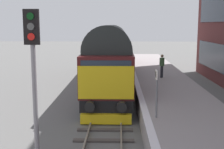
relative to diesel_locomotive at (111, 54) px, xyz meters
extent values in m
plane|color=#5C5B5A|center=(0.00, -6.68, -2.49)|extent=(140.00, 140.00, 0.00)
cube|color=gray|center=(-0.72, -6.68, -2.41)|extent=(0.07, 60.00, 0.15)
cube|color=gray|center=(0.72, -6.68, -2.41)|extent=(0.07, 60.00, 0.15)
cube|color=#47403C|center=(0.00, -11.78, -2.44)|extent=(2.50, 0.26, 0.09)
cube|color=#47403C|center=(0.00, -10.51, -2.44)|extent=(2.50, 0.26, 0.09)
cube|color=#47403C|center=(0.00, -9.23, -2.44)|extent=(2.50, 0.26, 0.09)
cube|color=#47403C|center=(0.00, -7.95, -2.44)|extent=(2.50, 0.26, 0.09)
cube|color=#47403C|center=(0.00, -6.68, -2.44)|extent=(2.50, 0.26, 0.09)
cube|color=#47403C|center=(0.00, -5.40, -2.44)|extent=(2.50, 0.26, 0.09)
cube|color=#47403C|center=(0.00, -4.12, -2.44)|extent=(2.50, 0.26, 0.09)
cube|color=#47403C|center=(0.00, -2.85, -2.44)|extent=(2.50, 0.26, 0.09)
cube|color=#47403C|center=(0.00, -1.57, -2.44)|extent=(2.50, 0.26, 0.09)
cube|color=#47403C|center=(0.00, -0.30, -2.44)|extent=(2.50, 0.26, 0.09)
cube|color=#47403C|center=(0.00, 0.98, -2.44)|extent=(2.50, 0.26, 0.09)
cube|color=#47403C|center=(0.00, 2.26, -2.44)|extent=(2.50, 0.26, 0.09)
cube|color=#47403C|center=(0.00, 3.53, -2.44)|extent=(2.50, 0.26, 0.09)
cube|color=#47403C|center=(0.00, 4.81, -2.44)|extent=(2.50, 0.26, 0.09)
cube|color=#47403C|center=(0.00, 6.09, -2.44)|extent=(2.50, 0.26, 0.09)
cube|color=#47403C|center=(0.00, 7.36, -2.44)|extent=(2.50, 0.26, 0.09)
cube|color=#47403C|center=(0.00, 8.64, -2.44)|extent=(2.50, 0.26, 0.09)
cube|color=#47403C|center=(0.00, 9.92, -2.44)|extent=(2.50, 0.26, 0.09)
cube|color=#47403C|center=(0.00, 11.19, -2.44)|extent=(2.50, 0.26, 0.09)
cube|color=#47403C|center=(0.00, 12.47, -2.44)|extent=(2.50, 0.26, 0.09)
cube|color=#47403C|center=(0.00, 13.75, -2.44)|extent=(2.50, 0.26, 0.09)
cube|color=#47403C|center=(0.00, 15.02, -2.44)|extent=(2.50, 0.26, 0.09)
cube|color=#47403C|center=(0.00, 16.30, -2.44)|extent=(2.50, 0.26, 0.09)
cube|color=#47403C|center=(0.00, 17.58, -2.44)|extent=(2.50, 0.26, 0.09)
cube|color=#47403C|center=(0.00, 18.85, -2.44)|extent=(2.50, 0.26, 0.09)
cube|color=#47403C|center=(0.00, 20.13, -2.44)|extent=(2.50, 0.26, 0.09)
cube|color=#47403C|center=(0.00, 21.41, -2.44)|extent=(2.50, 0.26, 0.09)
cube|color=#47403C|center=(0.00, 22.68, -2.44)|extent=(2.50, 0.26, 0.09)
cube|color=gray|center=(3.60, -6.68, -1.99)|extent=(4.00, 44.00, 1.00)
cube|color=silver|center=(1.75, -6.68, -1.48)|extent=(0.30, 44.00, 0.01)
cube|color=black|center=(0.00, 0.04, -1.67)|extent=(2.56, 19.06, 0.60)
cube|color=#4E1617|center=(0.00, 0.04, -0.32)|extent=(2.70, 19.06, 2.10)
cylinder|color=#232827|center=(0.00, 0.04, 0.91)|extent=(2.56, 17.54, 2.57)
cube|color=yellow|center=(0.00, -9.54, -0.47)|extent=(2.65, 0.08, 1.58)
cube|color=#232D3D|center=(0.00, -9.52, 0.26)|extent=(2.38, 0.04, 0.64)
cube|color=#232D3D|center=(1.37, 0.04, -0.02)|extent=(0.04, 13.34, 0.44)
cylinder|color=black|center=(-0.75, -9.75, -1.57)|extent=(0.48, 0.35, 0.48)
cylinder|color=black|center=(0.75, -9.75, -1.57)|extent=(0.48, 0.35, 0.48)
cube|color=yellow|center=(0.00, -9.60, -2.20)|extent=(2.43, 0.36, 0.47)
cylinder|color=black|center=(0.00, -7.74, -1.97)|extent=(1.64, 1.04, 1.04)
cylinder|color=black|center=(0.00, -6.64, -1.97)|extent=(1.64, 1.04, 1.04)
cylinder|color=black|center=(0.00, -5.54, -1.97)|extent=(1.64, 1.04, 1.04)
cylinder|color=black|center=(0.00, 5.61, -1.97)|extent=(1.64, 1.04, 1.04)
cylinder|color=black|center=(0.00, 6.71, -1.97)|extent=(1.64, 1.04, 1.04)
cylinder|color=black|center=(0.00, 7.81, -1.97)|extent=(1.64, 1.04, 1.04)
cylinder|color=gray|center=(-1.83, -14.98, 0.08)|extent=(0.14, 0.14, 5.14)
cube|color=black|center=(-1.83, -15.04, 2.16)|extent=(0.44, 0.10, 0.99)
cylinder|color=#0A3E13|center=(-1.83, -15.10, 2.45)|extent=(0.20, 0.06, 0.20)
cylinder|color=#50504E|center=(-1.83, -15.10, 2.17)|extent=(0.20, 0.06, 0.20)
cylinder|color=red|center=(-1.83, -15.10, 1.89)|extent=(0.20, 0.06, 0.20)
cylinder|color=slate|center=(2.13, -11.66, -0.51)|extent=(0.08, 0.08, 1.93)
cube|color=silver|center=(2.10, -11.66, 0.27)|extent=(0.05, 0.44, 0.36)
cube|color=black|center=(2.07, -11.66, 0.27)|extent=(0.01, 0.20, 0.24)
cylinder|color=#292A31|center=(3.58, -2.31, -1.06)|extent=(0.13, 0.13, 0.84)
cylinder|color=#292A31|center=(3.66, -2.13, -1.06)|extent=(0.13, 0.13, 0.84)
cylinder|color=#466B41|center=(3.62, -2.22, -0.36)|extent=(0.46, 0.46, 0.56)
sphere|color=#8C6F55|center=(3.62, -2.22, 0.05)|extent=(0.22, 0.22, 0.22)
cylinder|color=#466B41|center=(3.53, -2.41, -0.36)|extent=(0.09, 0.09, 0.52)
cylinder|color=#466B41|center=(3.71, -2.03, -0.36)|extent=(0.09, 0.09, 0.52)
camera|label=1|loc=(0.63, -23.59, 2.22)|focal=48.98mm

